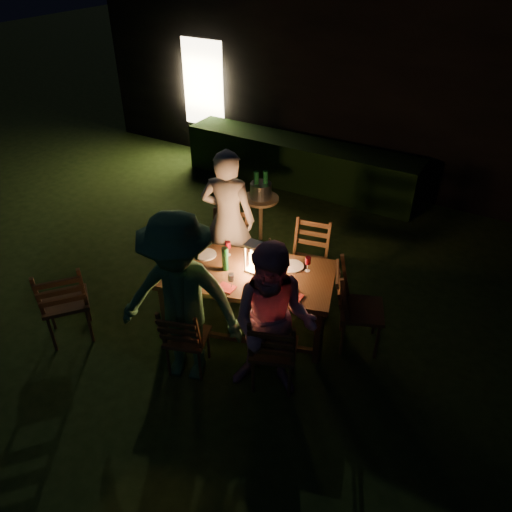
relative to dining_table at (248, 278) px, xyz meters
The scene contains 29 objects.
garden_envelope 6.18m from the dining_table, 96.39° to the left, with size 40.00×40.00×3.20m.
dining_table is the anchor object (origin of this frame).
chair_near_left 0.98m from the dining_table, 103.22° to the right, with size 0.53×0.55×0.92m.
chair_near_right 0.98m from the dining_table, 42.56° to the right, with size 0.58×0.60×0.99m.
chair_far_left 0.97m from the dining_table, 137.44° to the left, with size 0.58×0.60×1.00m.
chair_far_right 1.03m from the dining_table, 71.46° to the left, with size 0.52×0.55×0.98m.
chair_end 1.28m from the dining_table, 17.00° to the left, with size 0.65×0.63×1.06m.
chair_spare 2.02m from the dining_table, 144.77° to the right, with size 0.70×0.70×1.08m.
person_house_side 0.96m from the dining_table, 135.84° to the left, with size 0.66×0.43×1.81m, color beige.
person_opp_right 0.95m from the dining_table, 44.16° to the right, with size 0.82×0.64×1.68m, color pink.
person_opp_left 0.97m from the dining_table, 101.67° to the right, with size 1.21×0.70×1.88m, color #376F44.
lantern 0.24m from the dining_table, 62.08° to the left, with size 0.16×0.16×0.35m.
plate_far_left 0.60m from the dining_table, behind, with size 0.25×0.25×0.01m, color white.
plate_near_left 0.60m from the dining_table, 141.11° to the right, with size 0.25×0.25×0.01m, color white.
plate_far_right 0.51m from the dining_table, 43.14° to the left, with size 0.25×0.25×0.01m, color white.
plate_near_right 0.51m from the dining_table, ahead, with size 0.25×0.25×0.01m, color white.
wineglass_a 0.44m from the dining_table, 154.06° to the left, with size 0.06×0.06×0.18m, color #59070F, non-canonical shape.
wineglass_b 0.75m from the dining_table, 153.45° to the right, with size 0.06×0.06×0.18m, color #59070F, non-canonical shape.
wineglass_c 0.44m from the dining_table, 25.94° to the right, with size 0.06×0.06×0.18m, color #59070F, non-canonical shape.
wineglass_d 0.67m from the dining_table, 33.27° to the left, with size 0.06×0.06×0.18m, color #59070F, non-canonical shape.
wineglass_e 0.36m from the dining_table, 91.35° to the right, with size 0.06×0.06×0.18m, color silver, non-canonical shape.
bottle_table 0.33m from the dining_table, 162.92° to the right, with size 0.07×0.07×0.28m, color #0F471E.
napkin_left 0.36m from the dining_table, 98.03° to the right, with size 0.18×0.14×0.01m, color red.
napkin_right 0.63m from the dining_table, 11.53° to the right, with size 0.18×0.14×0.01m, color red.
phone 0.69m from the dining_table, 137.09° to the right, with size 0.14×0.07×0.01m, color black.
side_table 1.92m from the dining_table, 115.66° to the left, with size 0.51×0.51×0.69m.
ice_bucket 1.92m from the dining_table, 115.66° to the left, with size 0.30×0.30×0.22m, color #A5A8AD.
bottle_bucket_a 1.91m from the dining_table, 117.54° to the left, with size 0.07×0.07×0.32m, color #0F471E.
bottle_bucket_b 1.94m from the dining_table, 113.81° to the left, with size 0.07×0.07×0.32m, color #0F471E.
Camera 1 is at (2.95, -3.64, 3.93)m, focal length 35.00 mm.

